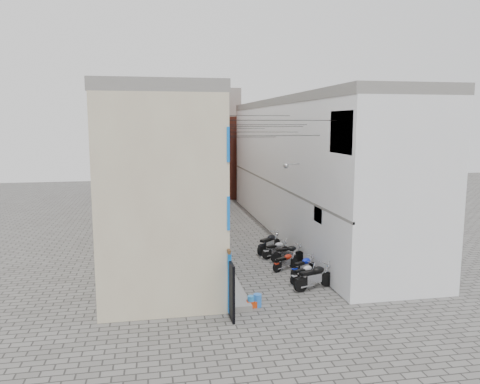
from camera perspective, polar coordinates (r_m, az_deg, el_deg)
ground at (r=19.43m, az=6.29°, el=-13.99°), size 90.00×90.00×0.00m
plinth at (r=31.19m, az=-4.37°, el=-5.08°), size 0.90×26.00×0.25m
building_left at (r=30.24m, az=-9.98°, el=2.80°), size 5.10×27.00×9.00m
building_right at (r=32.00m, az=8.21°, el=3.16°), size 5.94×26.00×9.00m
building_far_brick_left at (r=45.34m, az=-6.49°, el=5.34°), size 6.00×6.00×10.00m
building_far_brick_right at (r=48.00m, az=-0.68°, el=4.37°), size 5.00×6.00×8.00m
building_far_concrete at (r=51.46m, az=-4.77°, el=6.28°), size 8.00×5.00×11.00m
far_shopfront at (r=43.13m, az=-3.48°, el=0.15°), size 2.00×0.30×2.40m
overhead_wires at (r=25.37m, az=1.47°, el=7.82°), size 5.80×13.02×1.32m
motorcycle_a at (r=21.48m, az=9.02°, el=-10.04°), size 2.26×1.33×1.25m
motorcycle_b at (r=22.28m, az=7.88°, el=-9.72°), size 1.75×1.16×0.97m
motorcycle_c at (r=23.25m, az=7.77°, el=-8.85°), size 1.81×1.42×1.03m
motorcycle_d at (r=24.00m, az=5.57°, el=-8.35°), size 1.72×1.26×0.97m
motorcycle_e at (r=25.27m, az=5.85°, el=-7.34°), size 1.90×0.64×1.09m
motorcycle_f at (r=26.07m, az=4.43°, el=-6.89°), size 1.87×1.15×1.04m
motorcycle_g at (r=26.98m, az=3.57°, el=-6.12°), size 2.06×1.95×1.25m
person_a at (r=21.53m, az=-2.09°, el=-8.87°), size 0.41×0.57×1.48m
person_b at (r=23.58m, az=-3.03°, el=-7.45°), size 0.58×0.72×1.39m
water_jug_near at (r=19.46m, az=2.14°, el=-13.07°), size 0.38×0.38×0.52m
water_jug_far at (r=19.42m, az=1.36°, el=-13.21°), size 0.38×0.38×0.47m
red_crate at (r=19.46m, az=1.44°, el=-13.48°), size 0.45×0.35×0.26m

